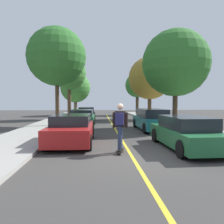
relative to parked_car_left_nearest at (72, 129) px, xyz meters
name	(u,v)px	position (x,y,z in m)	size (l,w,h in m)	color
ground	(132,157)	(2.39, -2.56, -0.65)	(80.00, 80.00, 0.00)	#3D3A38
center_line	(121,138)	(2.39, 1.44, -0.65)	(0.12, 39.20, 0.01)	gold
parked_car_left_nearest	(72,129)	(0.00, 0.00, 0.00)	(1.95, 4.28, 1.32)	maroon
parked_car_left_near	(82,118)	(0.00, 6.80, -0.01)	(1.92, 4.21, 1.29)	#1E5B33
parked_car_left_far	(87,113)	(0.00, 13.04, 0.00)	(1.87, 4.14, 1.30)	#38383D
parked_car_right_nearest	(186,133)	(4.78, -1.38, 0.00)	(1.94, 4.50, 1.32)	#1E5B33
parked_car_right_near	(152,120)	(4.78, 4.43, 0.04)	(1.91, 4.59, 1.41)	#196066
street_tree_left_nearest	(57,57)	(-1.84, 6.68, 4.58)	(4.35, 4.35, 7.27)	#4C3823
street_tree_left_near	(69,73)	(-1.84, 13.64, 4.20)	(3.57, 3.57, 6.53)	#4C3823
street_tree_left_far	(75,88)	(-1.84, 20.08, 3.08)	(4.01, 4.01, 5.61)	brown
street_tree_right_nearest	(176,63)	(6.62, 5.16, 3.94)	(4.67, 4.67, 6.79)	#3D2D1E
street_tree_right_near	(150,78)	(6.62, 12.93, 3.68)	(4.46, 4.46, 6.44)	#4C3823
street_tree_right_far	(137,85)	(6.62, 20.33, 3.44)	(3.34, 3.34, 5.65)	#3D2D1E
fire_hydrant	(206,132)	(6.28, -0.06, -0.17)	(0.20, 0.20, 0.70)	#B2140F
skateboard	(120,151)	(2.03, -1.97, -0.56)	(0.39, 0.87, 0.10)	black
skateboarder	(120,124)	(2.02, -2.01, 0.45)	(0.59, 0.71, 1.75)	black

